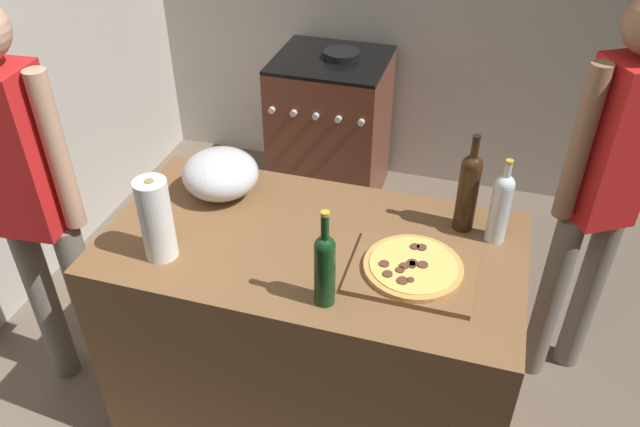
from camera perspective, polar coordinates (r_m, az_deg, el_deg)
ground_plane at (r=3.27m, az=2.86°, el=-8.88°), size 3.87×3.35×0.02m
counter at (r=2.50m, az=-0.67°, el=-10.98°), size 1.45×0.77×0.94m
cutting_board at (r=2.06m, az=8.38°, el=-5.23°), size 0.40×0.32×0.02m
pizza at (r=2.05m, az=8.42°, el=-4.79°), size 0.32×0.32×0.03m
mixing_bowl at (r=2.40m, az=-8.99°, el=3.57°), size 0.29×0.29×0.18m
paper_towel_roll at (r=2.10m, az=-14.61°, el=-0.53°), size 0.11×0.11×0.30m
wine_bottle_dark at (r=2.21m, az=13.28°, el=2.17°), size 0.07×0.07×0.37m
wine_bottle_amber at (r=2.19m, az=16.03°, el=0.74°), size 0.07×0.07×0.32m
wine_bottle_clear at (r=1.86m, az=0.44°, el=-4.78°), size 0.06×0.06×0.34m
stove at (r=3.87m, az=0.96°, el=7.68°), size 0.64×0.62×0.95m
person_in_stripes at (r=2.54m, az=-24.78°, el=1.67°), size 0.39×0.22×1.71m
person_in_red at (r=2.60m, az=24.29°, el=2.32°), size 0.34×0.28×1.71m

